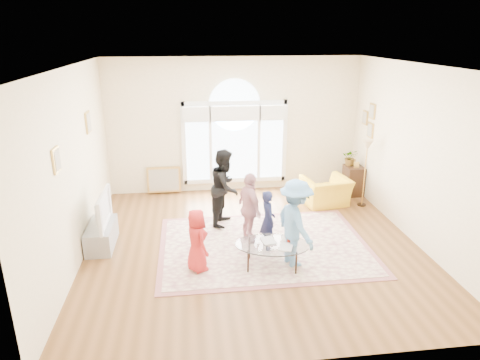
{
  "coord_description": "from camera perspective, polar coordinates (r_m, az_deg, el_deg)",
  "views": [
    {
      "loc": [
        -1.12,
        -6.98,
        3.71
      ],
      "look_at": [
        -0.21,
        0.3,
        1.17
      ],
      "focal_mm": 32.0,
      "sensor_mm": 36.0,
      "label": 1
    }
  ],
  "objects": [
    {
      "name": "ground",
      "position": [
        7.99,
        1.76,
        -8.59
      ],
      "size": [
        6.0,
        6.0,
        0.0
      ],
      "primitive_type": "plane",
      "color": "brown",
      "rests_on": "ground"
    },
    {
      "name": "room_shell",
      "position": [
        10.11,
        -0.57,
        6.87
      ],
      "size": [
        6.0,
        6.0,
        6.0
      ],
      "color": "#F8E6BF",
      "rests_on": "ground"
    },
    {
      "name": "area_rug",
      "position": [
        7.95,
        3.23,
        -8.69
      ],
      "size": [
        3.6,
        2.6,
        0.02
      ],
      "primitive_type": "cube",
      "color": "beige",
      "rests_on": "ground"
    },
    {
      "name": "rug_border",
      "position": [
        7.95,
        3.23,
        -8.72
      ],
      "size": [
        3.8,
        2.8,
        0.01
      ],
      "primitive_type": "cube",
      "color": "#995A5A",
      "rests_on": "ground"
    },
    {
      "name": "tv_console",
      "position": [
        8.24,
        -17.97,
        -7.03
      ],
      "size": [
        0.45,
        1.0,
        0.42
      ],
      "primitive_type": "cube",
      "color": "gray",
      "rests_on": "ground"
    },
    {
      "name": "television",
      "position": [
        8.04,
        -18.28,
        -3.75
      ],
      "size": [
        0.17,
        1.05,
        0.6
      ],
      "color": "black",
      "rests_on": "tv_console"
    },
    {
      "name": "coffee_table",
      "position": [
        7.12,
        4.33,
        -8.66
      ],
      "size": [
        1.34,
        0.99,
        0.54
      ],
      "rotation": [
        0.0,
        0.0,
        -0.19
      ],
      "color": "silver",
      "rests_on": "ground"
    },
    {
      "name": "armchair",
      "position": [
        9.83,
        11.36,
        -1.5
      ],
      "size": [
        1.1,
        1.0,
        0.63
      ],
      "primitive_type": "imported",
      "rotation": [
        0.0,
        0.0,
        3.32
      ],
      "color": "yellow",
      "rests_on": "ground"
    },
    {
      "name": "side_cabinet",
      "position": [
        10.6,
        14.86,
        -0.04
      ],
      "size": [
        0.4,
        0.5,
        0.7
      ],
      "primitive_type": "cube",
      "color": "black",
      "rests_on": "ground"
    },
    {
      "name": "floor_lamp",
      "position": [
        9.7,
        16.58,
        3.8
      ],
      "size": [
        0.31,
        0.31,
        1.51
      ],
      "color": "black",
      "rests_on": "ground"
    },
    {
      "name": "plant_pedestal",
      "position": [
        10.66,
        14.26,
        0.11
      ],
      "size": [
        0.2,
        0.2,
        0.7
      ],
      "primitive_type": "cylinder",
      "color": "white",
      "rests_on": "ground"
    },
    {
      "name": "potted_plant",
      "position": [
        10.5,
        14.51,
        2.94
      ],
      "size": [
        0.45,
        0.43,
        0.4
      ],
      "primitive_type": "imported",
      "rotation": [
        0.0,
        0.0,
        -0.43
      ],
      "color": "#33722D",
      "rests_on": "plant_pedestal"
    },
    {
      "name": "leaning_picture",
      "position": [
        10.57,
        -10.0,
        -1.74
      ],
      "size": [
        0.8,
        0.14,
        0.62
      ],
      "primitive_type": "cube",
      "rotation": [
        -0.14,
        0.0,
        0.0
      ],
      "color": "tan",
      "rests_on": "ground"
    },
    {
      "name": "child_red",
      "position": [
        6.97,
        -5.77,
        -8.0
      ],
      "size": [
        0.51,
        0.61,
        1.05
      ],
      "primitive_type": "imported",
      "rotation": [
        0.0,
        0.0,
        1.98
      ],
      "color": "red",
      "rests_on": "area_rug"
    },
    {
      "name": "child_navy",
      "position": [
        7.6,
        3.73,
        -5.36
      ],
      "size": [
        0.3,
        0.43,
        1.1
      ],
      "primitive_type": "imported",
      "rotation": [
        0.0,
        0.0,
        1.68
      ],
      "color": "#181C3C",
      "rests_on": "area_rug"
    },
    {
      "name": "child_black",
      "position": [
        8.5,
        -2.0,
        -0.97
      ],
      "size": [
        0.82,
        0.91,
        1.55
      ],
      "primitive_type": "imported",
      "rotation": [
        0.0,
        0.0,
        1.2
      ],
      "color": "black",
      "rests_on": "area_rug"
    },
    {
      "name": "child_pink",
      "position": [
        7.76,
        1.31,
        -3.83
      ],
      "size": [
        0.55,
        0.85,
        1.34
      ],
      "primitive_type": "imported",
      "rotation": [
        0.0,
        0.0,
        1.88
      ],
      "color": "#CA8F96",
      "rests_on": "area_rug"
    },
    {
      "name": "child_blue",
      "position": [
        7.07,
        7.4,
        -5.72
      ],
      "size": [
        0.8,
        1.07,
        1.48
      ],
      "primitive_type": "imported",
      "rotation": [
        0.0,
        0.0,
        1.85
      ],
      "color": "#5E96CE",
      "rests_on": "area_rug"
    }
  ]
}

